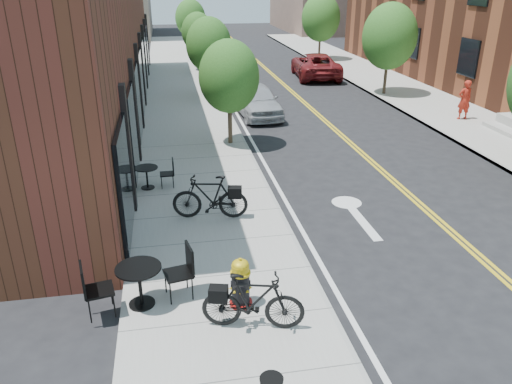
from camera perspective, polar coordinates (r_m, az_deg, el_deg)
ground at (r=11.15m, az=6.29°, el=-8.97°), size 120.00×120.00×0.00m
sidewalk_near at (r=19.89m, az=-7.34°, el=6.12°), size 4.00×70.00×0.12m
sidewalk_far at (r=23.66m, az=23.31°, el=7.21°), size 4.00×70.00×0.12m
building_near at (r=23.40m, az=-19.94°, el=16.21°), size 5.00×28.00×7.00m
tree_near_a at (r=18.42m, az=-3.10°, el=13.04°), size 2.20×2.20×3.81m
tree_near_b at (r=26.27m, az=-5.42°, el=16.39°), size 2.30×2.30×3.98m
tree_near_c at (r=34.22m, az=-6.68°, el=17.69°), size 2.10×2.10×3.67m
tree_near_d at (r=42.15m, az=-7.50°, el=19.10°), size 2.40×2.40×4.11m
tree_far_b at (r=27.62m, az=15.02°, el=16.80°), size 2.80×2.80×4.62m
tree_far_c at (r=38.81m, az=7.42°, el=19.13°), size 2.80×2.80×4.62m
fire_hydrant at (r=9.62m, az=-1.78°, el=-10.34°), size 0.49×0.49×1.02m
bicycle_left at (r=12.91m, az=-5.29°, el=-0.58°), size 2.03×0.91×1.18m
bicycle_right at (r=9.02m, az=-0.35°, el=-12.41°), size 1.92×0.96×1.11m
bistro_set_b at (r=9.83m, az=-13.17°, el=-9.81°), size 2.06×1.02×1.08m
bistro_set_c at (r=15.08m, az=-12.38°, el=1.96°), size 1.58×0.70×0.86m
parked_car_a at (r=23.06m, az=0.07°, el=10.45°), size 1.99×4.35×1.45m
parked_car_b at (r=31.68m, az=-3.35°, el=14.19°), size 1.76×4.90×1.61m
parked_car_c at (r=38.90m, az=-4.89°, el=15.83°), size 2.61×5.40×1.52m
parked_car_far at (r=32.37m, az=6.81°, el=14.18°), size 3.07×5.68×1.52m
pedestrian at (r=23.84m, az=22.73°, el=9.70°), size 0.64×0.43×1.70m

